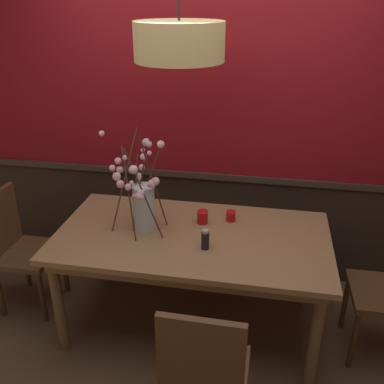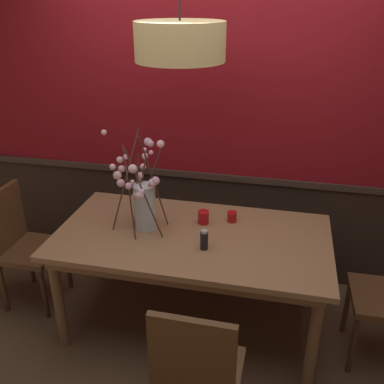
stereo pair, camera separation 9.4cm
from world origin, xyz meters
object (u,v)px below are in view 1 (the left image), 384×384
Objects in this scene: dining_table at (192,245)px; chair_head_west_end at (18,245)px; pendant_lamp at (179,42)px; condiment_bottle at (205,240)px; candle_holder_nearer_center at (231,216)px; chair_near_side_right at (204,373)px; candle_holder_nearer_edge at (203,217)px; chair_far_side_left at (184,206)px; chair_far_side_right at (245,210)px; vase_with_blossoms at (142,200)px.

dining_table is 1.33m from chair_head_west_end.
condiment_bottle is at bearing -50.71° from pendant_lamp.
chair_head_west_end reaches higher than condiment_bottle.
candle_holder_nearer_center reaches higher than dining_table.
candle_holder_nearer_edge is at bearing 99.81° from chair_near_side_right.
chair_far_side_left is 9.69× the size of candle_holder_nearer_edge.
pendant_lamp is at bearing 3.52° from chair_head_west_end.
candle_holder_nearer_center is 1.22m from pendant_lamp.
chair_head_west_end reaches higher than chair_far_side_right.
chair_head_west_end is 1.85m from chair_far_side_right.
vase_with_blossoms is at bearing -0.01° from chair_head_west_end.
vase_with_blossoms is (-0.34, 0.02, 0.29)m from dining_table.
pendant_lamp reaches higher than condiment_bottle.
dining_table is 1.88× the size of chair_near_side_right.
chair_far_side_left is at bearing 82.80° from vase_with_blossoms.
chair_near_side_right is 0.96× the size of pendant_lamp.
chair_near_side_right reaches higher than chair_head_west_end.
chair_head_west_end is 9.92× the size of candle_holder_nearer_edge.
condiment_bottle is (1.43, -0.17, 0.30)m from chair_head_west_end.
chair_far_side_left reaches higher than candle_holder_nearer_center.
candle_holder_nearer_center is 0.20m from candle_holder_nearer_edge.
chair_head_west_end is 1.40m from candle_holder_nearer_edge.
condiment_bottle reaches higher than dining_table.
dining_table is 19.23× the size of candle_holder_nearer_edge.
chair_near_side_right reaches higher than dining_table.
chair_far_side_right reaches higher than condiment_bottle.
pendant_lamp is at bearing 17.04° from vase_with_blossoms.
candle_holder_nearer_edge is 0.33m from condiment_bottle.
chair_far_side_right reaches higher than candle_holder_nearer_center.
candle_holder_nearer_edge is at bearing -109.19° from chair_far_side_right.
condiment_bottle is 0.13× the size of pendant_lamp.
chair_head_west_end reaches higher than chair_far_side_left.
candle_holder_nearer_edge is at bearing 28.16° from pendant_lamp.
candle_holder_nearer_center is (-0.07, -0.67, 0.29)m from chair_far_side_right.
dining_table is at bearing -134.78° from candle_holder_nearer_center.
dining_table is at bearing -3.20° from vase_with_blossoms.
condiment_bottle is at bearing -21.01° from vase_with_blossoms.
chair_near_side_right is 10.22× the size of candle_holder_nearer_edge.
chair_far_side_right is 12.27× the size of candle_holder_nearer_center.
vase_with_blossoms reaches higher than chair_near_side_right.
chair_near_side_right reaches higher than chair_far_side_right.
chair_far_side_left is at bearing 108.47° from condiment_bottle.
candle_holder_nearer_edge is (0.27, -0.71, 0.29)m from chair_far_side_left.
candle_holder_nearer_edge is (0.38, 0.15, -0.16)m from vase_with_blossoms.
chair_head_west_end is 1.47m from condiment_bottle.
chair_far_side_right is 0.91× the size of pendant_lamp.
condiment_bottle is (-0.12, -0.39, 0.02)m from candle_holder_nearer_center.
chair_far_side_right is at bearing 54.24° from vase_with_blossoms.
candle_holder_nearer_center is 0.56× the size of condiment_bottle.
chair_far_side_right is (1.62, 0.89, -0.01)m from chair_head_west_end.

